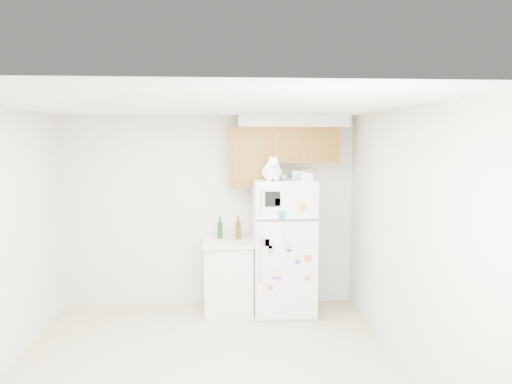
{
  "coord_description": "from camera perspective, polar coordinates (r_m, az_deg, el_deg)",
  "views": [
    {
      "loc": [
        0.12,
        -4.52,
        2.2
      ],
      "look_at": [
        0.58,
        1.55,
        1.55
      ],
      "focal_mm": 35.0,
      "sensor_mm": 36.0,
      "label": 1
    }
  ],
  "objects": [
    {
      "name": "storage_box_back",
      "position": [
        6.39,
        5.04,
        2.03
      ],
      "size": [
        0.21,
        0.18,
        0.1
      ],
      "primitive_type": "cube",
      "rotation": [
        0.0,
        0.0,
        -0.3
      ],
      "color": "white",
      "rests_on": "refrigerator"
    },
    {
      "name": "room_shell",
      "position": [
        4.79,
        -4.32,
        -0.23
      ],
      "size": [
        3.84,
        4.04,
        2.52
      ],
      "color": "beige",
      "rests_on": "ground_plane"
    },
    {
      "name": "bottle_green",
      "position": [
        6.47,
        -4.15,
        -4.05
      ],
      "size": [
        0.07,
        0.07,
        0.28
      ],
      "primitive_type": null,
      "color": "#19381E",
      "rests_on": "base_counter"
    },
    {
      "name": "cat",
      "position": [
        5.99,
        1.88,
        2.42
      ],
      "size": [
        0.3,
        0.44,
        0.31
      ],
      "color": "white",
      "rests_on": "refrigerator"
    },
    {
      "name": "base_counter",
      "position": [
        6.43,
        -3.15,
        -9.58
      ],
      "size": [
        0.64,
        0.64,
        0.92
      ],
      "color": "white",
      "rests_on": "ground_plane"
    },
    {
      "name": "ground_plane",
      "position": [
        5.03,
        -5.64,
        -19.94
      ],
      "size": [
        3.8,
        4.0,
        0.01
      ],
      "primitive_type": "cube",
      "color": "tan"
    },
    {
      "name": "storage_box_front",
      "position": [
        6.09,
        5.72,
        1.78
      ],
      "size": [
        0.16,
        0.12,
        0.09
      ],
      "primitive_type": "cube",
      "rotation": [
        0.0,
        0.0,
        0.09
      ],
      "color": "white",
      "rests_on": "refrigerator"
    },
    {
      "name": "refrigerator",
      "position": [
        6.32,
        3.14,
        -6.24
      ],
      "size": [
        0.76,
        0.78,
        1.7
      ],
      "color": "white",
      "rests_on": "ground_plane"
    },
    {
      "name": "bottle_amber",
      "position": [
        6.42,
        -2.04,
        -4.07
      ],
      "size": [
        0.07,
        0.07,
        0.29
      ],
      "primitive_type": null,
      "color": "#593814",
      "rests_on": "base_counter"
    }
  ]
}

